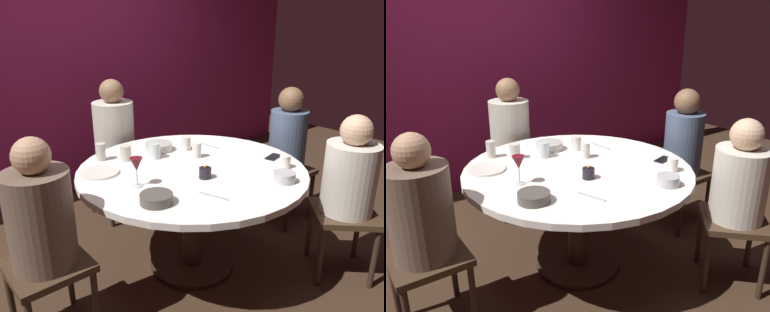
# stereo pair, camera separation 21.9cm
# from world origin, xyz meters

# --- Properties ---
(ground_plane) EXTENTS (8.00, 8.00, 0.00)m
(ground_plane) POSITION_xyz_m (0.00, 0.00, 0.00)
(ground_plane) COLOR #382619
(back_wall) EXTENTS (6.00, 0.10, 2.60)m
(back_wall) POSITION_xyz_m (0.00, 1.77, 1.30)
(back_wall) COLOR maroon
(back_wall) RESTS_ON ground
(dining_table) EXTENTS (1.50, 1.50, 0.75)m
(dining_table) POSITION_xyz_m (0.00, 0.00, 0.62)
(dining_table) COLOR white
(dining_table) RESTS_ON ground
(seated_diner_left) EXTENTS (0.40, 0.40, 1.16)m
(seated_diner_left) POSITION_xyz_m (-1.00, 0.00, 0.72)
(seated_diner_left) COLOR #3F2D1E
(seated_diner_left) RESTS_ON ground
(seated_diner_back) EXTENTS (0.40, 0.40, 1.21)m
(seated_diner_back) POSITION_xyz_m (0.00, 1.01, 0.74)
(seated_diner_back) COLOR #3F2D1E
(seated_diner_back) RESTS_ON ground
(seated_diner_right) EXTENTS (0.40, 0.40, 1.16)m
(seated_diner_right) POSITION_xyz_m (1.04, 0.00, 0.72)
(seated_diner_right) COLOR #3F2D1E
(seated_diner_right) RESTS_ON ground
(seated_diner_front_right) EXTENTS (0.57, 0.57, 1.12)m
(seated_diner_front_right) POSITION_xyz_m (0.72, -0.72, 0.70)
(seated_diner_front_right) COLOR #3F2D1E
(seated_diner_front_right) RESTS_ON ground
(candle_holder) EXTENTS (0.08, 0.08, 0.09)m
(candle_holder) POSITION_xyz_m (-0.05, -0.19, 0.78)
(candle_holder) COLOR black
(candle_holder) RESTS_ON dining_table
(wine_glass) EXTENTS (0.08, 0.08, 0.18)m
(wine_glass) POSITION_xyz_m (-0.44, -0.02, 0.88)
(wine_glass) COLOR silver
(wine_glass) RESTS_ON dining_table
(dinner_plate) EXTENTS (0.25, 0.25, 0.01)m
(dinner_plate) POSITION_xyz_m (-0.51, 0.31, 0.76)
(dinner_plate) COLOR silver
(dinner_plate) RESTS_ON dining_table
(cell_phone) EXTENTS (0.15, 0.10, 0.01)m
(cell_phone) POSITION_xyz_m (0.56, -0.23, 0.75)
(cell_phone) COLOR black
(cell_phone) RESTS_ON dining_table
(bowl_serving_large) EXTENTS (0.14, 0.14, 0.06)m
(bowl_serving_large) POSITION_xyz_m (0.27, -0.54, 0.78)
(bowl_serving_large) COLOR #B7B7BC
(bowl_serving_large) RESTS_ON dining_table
(bowl_salad_center) EXTENTS (0.20, 0.20, 0.06)m
(bowl_salad_center) POSITION_xyz_m (0.04, 0.42, 0.78)
(bowl_salad_center) COLOR #B2ADA3
(bowl_salad_center) RESTS_ON dining_table
(bowl_small_white) EXTENTS (0.18, 0.18, 0.05)m
(bowl_small_white) POSITION_xyz_m (-0.48, -0.27, 0.78)
(bowl_small_white) COLOR #4C4742
(bowl_small_white) RESTS_ON dining_table
(cup_near_candle) EXTENTS (0.07, 0.07, 0.11)m
(cup_near_candle) POSITION_xyz_m (0.15, 0.13, 0.80)
(cup_near_candle) COLOR silver
(cup_near_candle) RESTS_ON dining_table
(cup_by_left_diner) EXTENTS (0.07, 0.07, 0.12)m
(cup_by_left_diner) POSITION_xyz_m (-0.39, 0.52, 0.81)
(cup_by_left_diner) COLOR beige
(cup_by_left_diner) RESTS_ON dining_table
(cup_by_right_diner) EXTENTS (0.07, 0.07, 0.09)m
(cup_by_right_diner) POSITION_xyz_m (0.46, -0.40, 0.79)
(cup_by_right_diner) COLOR silver
(cup_by_right_diner) RESTS_ON dining_table
(cup_center_front) EXTENTS (0.08, 0.08, 0.11)m
(cup_center_front) POSITION_xyz_m (-0.26, 0.40, 0.80)
(cup_center_front) COLOR beige
(cup_center_front) RESTS_ON dining_table
(cup_far_edge) EXTENTS (0.08, 0.08, 0.11)m
(cup_far_edge) POSITION_xyz_m (-0.08, 0.31, 0.80)
(cup_far_edge) COLOR silver
(cup_far_edge) RESTS_ON dining_table
(cup_beside_wine) EXTENTS (0.07, 0.07, 0.10)m
(cup_beside_wine) POSITION_xyz_m (0.20, 0.30, 0.80)
(cup_beside_wine) COLOR silver
(cup_beside_wine) RESTS_ON dining_table
(fork_near_plate) EXTENTS (0.07, 0.18, 0.01)m
(fork_near_plate) POSITION_xyz_m (-0.20, -0.41, 0.75)
(fork_near_plate) COLOR #B7B7BC
(fork_near_plate) RESTS_ON dining_table
(knife_near_plate) EXTENTS (0.03, 0.18, 0.01)m
(knife_near_plate) POSITION_xyz_m (0.39, 0.25, 0.75)
(knife_near_plate) COLOR #B7B7BC
(knife_near_plate) RESTS_ON dining_table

